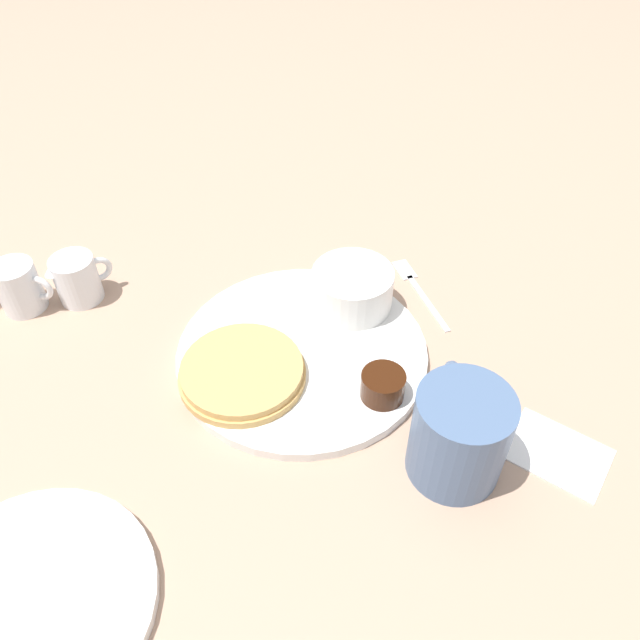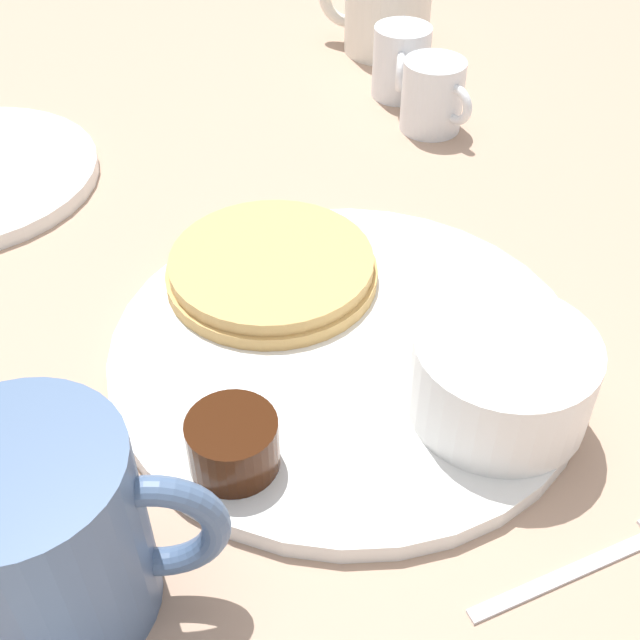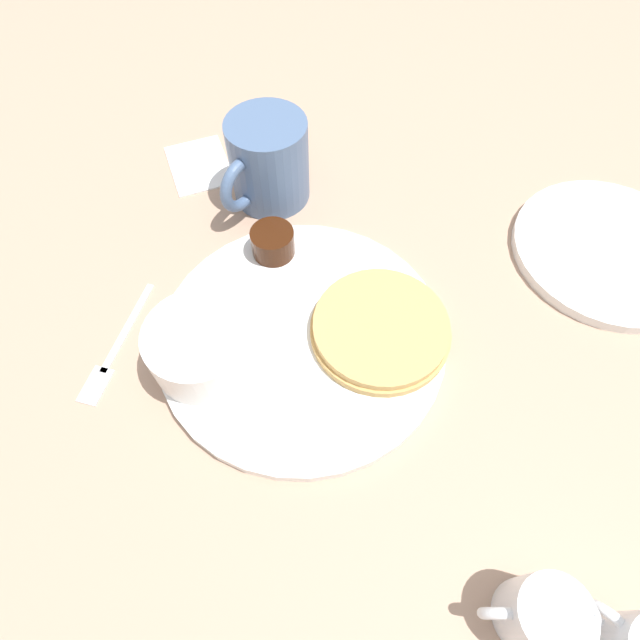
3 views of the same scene
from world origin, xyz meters
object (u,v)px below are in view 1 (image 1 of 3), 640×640
at_px(plate, 302,352).
at_px(coffee_mug, 459,433).
at_px(creamer_pitcher_far, 19,287).
at_px(bowl, 352,287).
at_px(creamer_pitcher_near, 77,278).
at_px(fork, 416,285).

bearing_deg(plate, coffee_mug, 165.59).
bearing_deg(creamer_pitcher_far, bowl, -151.69).
distance_m(coffee_mug, creamer_pitcher_far, 0.54).
distance_m(creamer_pitcher_near, fork, 0.42).
distance_m(plate, creamer_pitcher_near, 0.30).
bearing_deg(coffee_mug, fork, -59.41).
distance_m(plate, coffee_mug, 0.21).
bearing_deg(bowl, fork, -121.94).
bearing_deg(creamer_pitcher_far, coffee_mug, -175.27).
bearing_deg(bowl, plate, 81.51).
relative_size(coffee_mug, fork, 1.03).
height_order(bowl, fork, bowl).
bearing_deg(creamer_pitcher_far, fork, -146.07).
distance_m(creamer_pitcher_far, fork, 0.49).
relative_size(plate, fork, 2.46).
height_order(bowl, creamer_pitcher_near, creamer_pitcher_near).
bearing_deg(creamer_pitcher_near, coffee_mug, 179.71).
height_order(bowl, coffee_mug, coffee_mug).
height_order(plate, coffee_mug, coffee_mug).
xyz_separation_m(creamer_pitcher_near, creamer_pitcher_far, (0.05, 0.05, 0.00)).
relative_size(plate, creamer_pitcher_near, 3.95).
height_order(coffee_mug, creamer_pitcher_near, coffee_mug).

